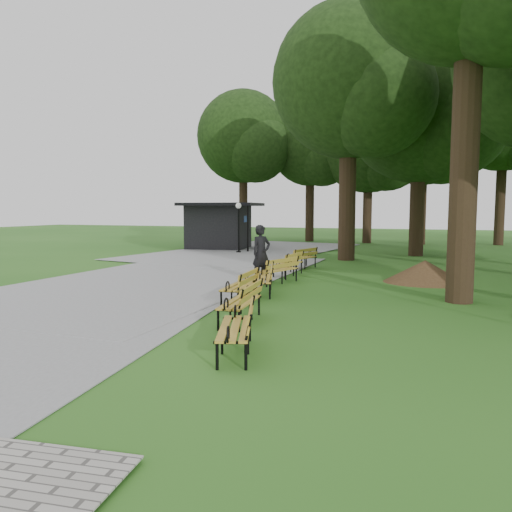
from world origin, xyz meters
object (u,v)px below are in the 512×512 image
(lawn_tree_4, at_px, (420,107))
(bench_2, at_px, (239,286))
(bench_3, at_px, (263,279))
(kiosk, at_px, (219,226))
(dirt_mound, at_px, (425,272))
(lawn_tree_2, at_px, (349,82))
(bench_1, at_px, (240,302))
(bench_5, at_px, (288,264))
(person, at_px, (261,253))
(lamp_post, at_px, (239,216))
(bench_0, at_px, (235,329))
(bench_6, at_px, (300,258))
(bench_4, at_px, (277,270))

(lawn_tree_4, bearing_deg, bench_2, -104.96)
(bench_3, bearing_deg, bench_2, -23.26)
(kiosk, distance_m, lawn_tree_4, 13.17)
(dirt_mound, height_order, lawn_tree_2, lawn_tree_2)
(dirt_mound, relative_size, lawn_tree_2, 0.19)
(bench_1, height_order, bench_5, same)
(lawn_tree_4, bearing_deg, lawn_tree_2, -132.28)
(person, distance_m, lamp_post, 10.88)
(bench_0, distance_m, bench_1, 2.34)
(dirt_mound, xyz_separation_m, bench_3, (-4.41, -3.84, 0.06))
(bench_5, bearing_deg, lamp_post, -141.28)
(lawn_tree_4, bearing_deg, bench_3, -105.82)
(bench_5, relative_size, bench_6, 1.00)
(dirt_mound, xyz_separation_m, bench_2, (-4.57, -5.26, 0.06))
(bench_2, xyz_separation_m, lawn_tree_4, (4.05, 15.16, 7.19))
(bench_5, relative_size, lawn_tree_2, 0.16)
(lamp_post, relative_size, dirt_mound, 1.23)
(bench_0, height_order, lawn_tree_4, lawn_tree_4)
(bench_2, height_order, bench_5, same)
(person, bearing_deg, lawn_tree_4, 14.41)
(kiosk, distance_m, bench_0, 22.10)
(dirt_mound, relative_size, bench_2, 1.19)
(person, distance_m, lawn_tree_4, 14.05)
(bench_3, bearing_deg, bench_4, 168.81)
(bench_2, height_order, bench_3, same)
(person, distance_m, bench_1, 6.02)
(kiosk, bearing_deg, lamp_post, -52.23)
(bench_6, relative_size, lawn_tree_2, 0.16)
(bench_2, bearing_deg, bench_0, 16.45)
(kiosk, height_order, bench_3, kiosk)
(bench_4, bearing_deg, lawn_tree_2, -167.14)
(bench_2, distance_m, lawn_tree_4, 17.26)
(bench_2, bearing_deg, lawn_tree_4, 161.13)
(bench_2, relative_size, lawn_tree_2, 0.16)
(bench_1, bearing_deg, lawn_tree_2, 174.50)
(lawn_tree_2, distance_m, lawn_tree_4, 4.67)
(kiosk, bearing_deg, bench_4, -64.73)
(lamp_post, distance_m, bench_6, 7.91)
(bench_3, distance_m, bench_5, 4.00)
(bench_6, xyz_separation_m, lawn_tree_4, (4.33, 7.56, 7.19))
(bench_0, bearing_deg, bench_4, 173.87)
(bench_4, xyz_separation_m, bench_6, (-0.23, 4.10, 0.00))
(dirt_mound, bearing_deg, kiosk, 138.96)
(person, bearing_deg, bench_2, -133.16)
(lawn_tree_2, bearing_deg, bench_3, -94.34)
(bench_1, xyz_separation_m, bench_4, (-0.87, 5.59, 0.00))
(lamp_post, relative_size, bench_1, 1.47)
(bench_2, distance_m, bench_6, 7.60)
(kiosk, distance_m, bench_2, 17.54)
(bench_0, relative_size, bench_1, 1.00)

